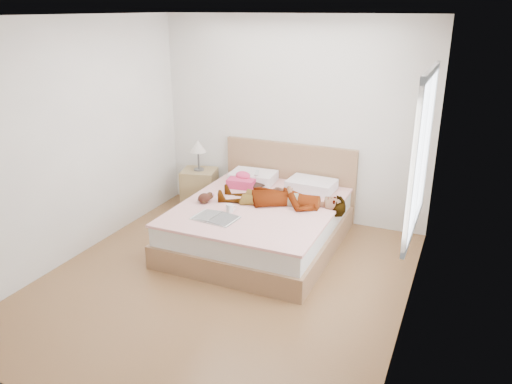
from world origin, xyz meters
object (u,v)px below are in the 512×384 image
(coffee_mug, at_px, (230,208))
(plush_toy, at_px, (205,198))
(woman, at_px, (282,195))
(phone, at_px, (257,173))
(towel, at_px, (243,181))
(nightstand, at_px, (200,186))
(bed, at_px, (262,220))
(magazine, at_px, (215,218))

(coffee_mug, xyz_separation_m, plush_toy, (-0.39, 0.14, 0.01))
(woman, bearing_deg, phone, -139.30)
(woman, xyz_separation_m, towel, (-0.67, 0.34, -0.03))
(towel, distance_m, nightstand, 0.85)
(bed, bearing_deg, coffee_mug, -117.48)
(phone, bearing_deg, bed, -69.99)
(phone, height_order, towel, phone)
(magazine, xyz_separation_m, plush_toy, (-0.33, 0.38, 0.05))
(woman, distance_m, bed, 0.41)
(towel, distance_m, magazine, 1.08)
(phone, height_order, nightstand, nightstand)
(phone, relative_size, plush_toy, 0.43)
(phone, relative_size, bed, 0.05)
(woman, xyz_separation_m, bed, (-0.22, -0.07, -0.34))
(phone, distance_m, nightstand, 1.04)
(woman, bearing_deg, coffee_mug, -52.93)
(phone, height_order, coffee_mug, phone)
(woman, xyz_separation_m, phone, (-0.50, 0.40, 0.08))
(magazine, relative_size, nightstand, 0.51)
(phone, xyz_separation_m, magazine, (-0.00, -1.12, -0.17))
(magazine, bearing_deg, coffee_mug, 76.02)
(nightstand, bearing_deg, woman, -21.78)
(woman, height_order, plush_toy, woman)
(phone, xyz_separation_m, nightstand, (-0.95, 0.18, -0.37))
(plush_toy, relative_size, nightstand, 0.23)
(phone, xyz_separation_m, plush_toy, (-0.33, -0.74, -0.12))
(bed, height_order, magazine, bed)
(nightstand, bearing_deg, towel, -16.87)
(bed, bearing_deg, phone, 120.65)
(phone, bearing_deg, nightstand, 158.67)
(coffee_mug, relative_size, nightstand, 0.12)
(towel, height_order, nightstand, nightstand)
(bed, xyz_separation_m, towel, (-0.45, 0.41, 0.31))
(towel, distance_m, coffee_mug, 0.86)
(phone, bearing_deg, towel, -172.77)
(phone, distance_m, towel, 0.21)
(bed, bearing_deg, nightstand, 152.22)
(plush_toy, xyz_separation_m, nightstand, (-0.62, 0.92, -0.25))
(phone, relative_size, magazine, 0.19)
(coffee_mug, bearing_deg, bed, 62.52)
(coffee_mug, bearing_deg, magazine, -103.98)
(towel, relative_size, plush_toy, 1.67)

